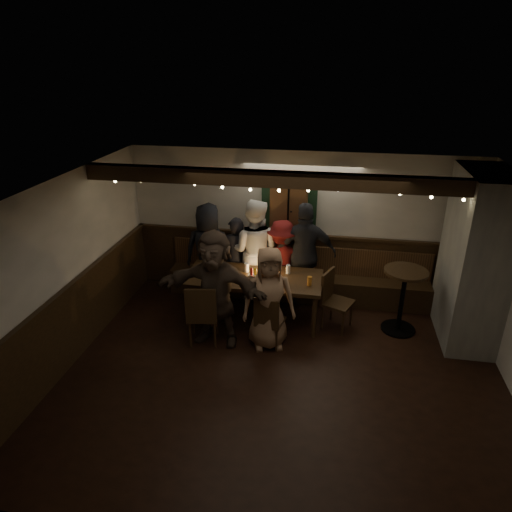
% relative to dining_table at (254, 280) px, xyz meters
% --- Properties ---
extents(room, '(6.02, 5.01, 2.62)m').
position_rel_dining_table_xyz_m(room, '(1.70, 0.02, 0.36)').
color(room, black).
rests_on(room, ground).
extents(dining_table, '(2.18, 0.94, 0.95)m').
position_rel_dining_table_xyz_m(dining_table, '(0.00, 0.00, 0.00)').
color(dining_table, black).
rests_on(dining_table, ground).
extents(chair_near_left, '(0.52, 0.52, 1.00)m').
position_rel_dining_table_xyz_m(chair_near_left, '(-0.61, -0.87, -0.15)').
color(chair_near_left, black).
rests_on(chair_near_left, ground).
extents(chair_near_right, '(0.45, 0.45, 0.85)m').
position_rel_dining_table_xyz_m(chair_near_right, '(0.36, -0.76, -0.23)').
color(chair_near_right, black).
rests_on(chair_near_right, ground).
extents(chair_end, '(0.56, 0.56, 0.95)m').
position_rel_dining_table_xyz_m(chair_end, '(1.28, 0.00, -0.18)').
color(chair_end, black).
rests_on(chair_end, ground).
extents(high_top, '(0.66, 0.66, 1.05)m').
position_rel_dining_table_xyz_m(high_top, '(2.34, 0.06, -0.05)').
color(high_top, black).
rests_on(high_top, ground).
extents(person_a, '(0.90, 0.64, 1.74)m').
position_rel_dining_table_xyz_m(person_a, '(-0.92, 0.65, 0.16)').
color(person_a, black).
rests_on(person_a, ground).
extents(person_b, '(0.61, 0.46, 1.51)m').
position_rel_dining_table_xyz_m(person_b, '(-0.44, 0.72, 0.04)').
color(person_b, black).
rests_on(person_b, ground).
extents(person_c, '(0.95, 0.77, 1.84)m').
position_rel_dining_table_xyz_m(person_c, '(-0.12, 0.74, 0.21)').
color(person_c, white).
rests_on(person_c, ground).
extents(person_d, '(1.10, 0.85, 1.50)m').
position_rel_dining_table_xyz_m(person_d, '(0.36, 0.71, 0.04)').
color(person_d, '#5C1112').
rests_on(person_d, ground).
extents(person_e, '(1.14, 0.64, 1.83)m').
position_rel_dining_table_xyz_m(person_e, '(0.76, 0.71, 0.20)').
color(person_e, '#212228').
rests_on(person_e, ground).
extents(person_f, '(1.72, 0.71, 1.80)m').
position_rel_dining_table_xyz_m(person_f, '(-0.45, -0.73, 0.19)').
color(person_f, '#423328').
rests_on(person_f, ground).
extents(person_g, '(0.88, 0.69, 1.59)m').
position_rel_dining_table_xyz_m(person_g, '(0.35, -0.70, 0.08)').
color(person_g, '#997254').
rests_on(person_g, ground).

